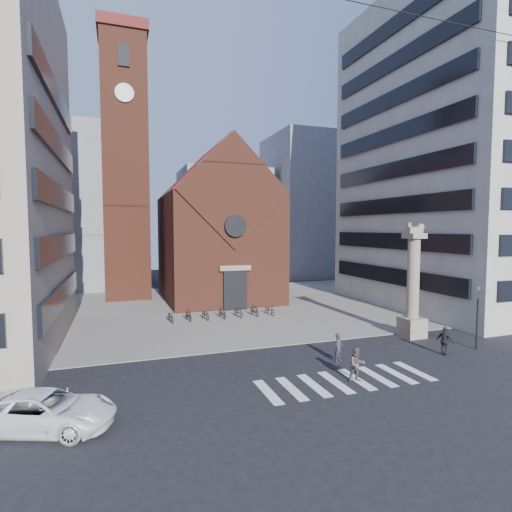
{
  "coord_description": "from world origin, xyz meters",
  "views": [
    {
      "loc": [
        -10.98,
        -21.37,
        8.28
      ],
      "look_at": [
        -0.84,
        8.0,
        6.1
      ],
      "focal_mm": 28.0,
      "sensor_mm": 36.0,
      "label": 1
    }
  ],
  "objects_px": {
    "pedestrian_0": "(339,348)",
    "scooter_0": "(171,317)",
    "lion_column": "(413,292)",
    "white_car": "(45,411)",
    "pedestrian_1": "(357,364)",
    "pedestrian_2": "(445,341)",
    "traffic_light": "(477,316)"
  },
  "relations": [
    {
      "from": "white_car",
      "to": "pedestrian_1",
      "type": "xyz_separation_m",
      "value": [
        15.03,
        0.26,
        0.16
      ]
    },
    {
      "from": "lion_column",
      "to": "traffic_light",
      "type": "bearing_deg",
      "value": -63.54
    },
    {
      "from": "pedestrian_2",
      "to": "scooter_0",
      "type": "bearing_deg",
      "value": 31.1
    },
    {
      "from": "pedestrian_2",
      "to": "pedestrian_0",
      "type": "bearing_deg",
      "value": 65.56
    },
    {
      "from": "lion_column",
      "to": "traffic_light",
      "type": "xyz_separation_m",
      "value": [
        1.99,
        -4.0,
        -1.17
      ]
    },
    {
      "from": "white_car",
      "to": "pedestrian_1",
      "type": "bearing_deg",
      "value": -68.51
    },
    {
      "from": "pedestrian_0",
      "to": "pedestrian_1",
      "type": "distance_m",
      "value": 3.23
    },
    {
      "from": "lion_column",
      "to": "white_car",
      "type": "height_order",
      "value": "lion_column"
    },
    {
      "from": "white_car",
      "to": "traffic_light",
      "type": "bearing_deg",
      "value": -63.93
    },
    {
      "from": "lion_column",
      "to": "pedestrian_2",
      "type": "xyz_separation_m",
      "value": [
        -1.01,
        -4.27,
        -2.53
      ]
    },
    {
      "from": "lion_column",
      "to": "pedestrian_0",
      "type": "distance_m",
      "value": 9.17
    },
    {
      "from": "lion_column",
      "to": "white_car",
      "type": "xyz_separation_m",
      "value": [
        -24.0,
        -6.54,
        -2.67
      ]
    },
    {
      "from": "pedestrian_0",
      "to": "pedestrian_2",
      "type": "bearing_deg",
      "value": -41.78
    },
    {
      "from": "lion_column",
      "to": "scooter_0",
      "type": "bearing_deg",
      "value": 147.58
    },
    {
      "from": "pedestrian_1",
      "to": "scooter_0",
      "type": "distance_m",
      "value": 18.67
    },
    {
      "from": "lion_column",
      "to": "pedestrian_2",
      "type": "height_order",
      "value": "lion_column"
    },
    {
      "from": "pedestrian_0",
      "to": "scooter_0",
      "type": "bearing_deg",
      "value": 89.01
    },
    {
      "from": "lion_column",
      "to": "pedestrian_1",
      "type": "relative_size",
      "value": 4.6
    },
    {
      "from": "white_car",
      "to": "pedestrian_2",
      "type": "xyz_separation_m",
      "value": [
        22.99,
        2.27,
        0.14
      ]
    },
    {
      "from": "lion_column",
      "to": "white_car",
      "type": "relative_size",
      "value": 1.54
    },
    {
      "from": "white_car",
      "to": "pedestrian_2",
      "type": "distance_m",
      "value": 23.11
    },
    {
      "from": "lion_column",
      "to": "pedestrian_0",
      "type": "bearing_deg",
      "value": -159.16
    },
    {
      "from": "traffic_light",
      "to": "pedestrian_0",
      "type": "height_order",
      "value": "traffic_light"
    },
    {
      "from": "pedestrian_1",
      "to": "pedestrian_0",
      "type": "bearing_deg",
      "value": 82.81
    },
    {
      "from": "scooter_0",
      "to": "white_car",
      "type": "bearing_deg",
      "value": -119.94
    },
    {
      "from": "lion_column",
      "to": "white_car",
      "type": "bearing_deg",
      "value": -164.76
    },
    {
      "from": "pedestrian_2",
      "to": "scooter_0",
      "type": "distance_m",
      "value": 21.74
    },
    {
      "from": "pedestrian_2",
      "to": "white_car",
      "type": "bearing_deg",
      "value": 80.14
    },
    {
      "from": "pedestrian_0",
      "to": "pedestrian_2",
      "type": "xyz_separation_m",
      "value": [
        7.22,
        -1.14,
        0.04
      ]
    },
    {
      "from": "pedestrian_0",
      "to": "pedestrian_1",
      "type": "relative_size",
      "value": 0.94
    },
    {
      "from": "pedestrian_2",
      "to": "pedestrian_1",
      "type": "bearing_deg",
      "value": 88.66
    },
    {
      "from": "traffic_light",
      "to": "lion_column",
      "type": "bearing_deg",
      "value": 116.46
    }
  ]
}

